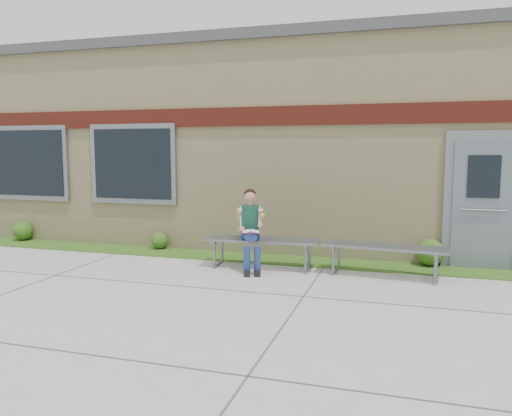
% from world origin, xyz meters
% --- Properties ---
extents(ground, '(80.00, 80.00, 0.00)m').
position_xyz_m(ground, '(0.00, 0.00, 0.00)').
color(ground, '#9E9E99').
rests_on(ground, ground).
extents(grass_strip, '(16.00, 0.80, 0.02)m').
position_xyz_m(grass_strip, '(0.00, 2.60, 0.01)').
color(grass_strip, '#264B14').
rests_on(grass_strip, ground).
extents(school_building, '(16.20, 6.22, 4.20)m').
position_xyz_m(school_building, '(-0.00, 5.99, 2.10)').
color(school_building, beige).
rests_on(school_building, ground).
extents(bench_left, '(1.95, 0.63, 0.50)m').
position_xyz_m(bench_left, '(-0.00, 1.94, 0.39)').
color(bench_left, slate).
rests_on(bench_left, ground).
extents(bench_right, '(1.96, 0.71, 0.50)m').
position_xyz_m(bench_right, '(2.00, 1.94, 0.38)').
color(bench_right, slate).
rests_on(bench_right, ground).
extents(girl, '(0.56, 0.80, 1.34)m').
position_xyz_m(girl, '(-0.14, 1.75, 0.72)').
color(girl, navy).
rests_on(girl, ground).
extents(shrub_west, '(0.41, 0.41, 0.41)m').
position_xyz_m(shrub_west, '(-5.70, 2.85, 0.23)').
color(shrub_west, '#264B14').
rests_on(shrub_west, grass_strip).
extents(shrub_mid, '(0.33, 0.33, 0.33)m').
position_xyz_m(shrub_mid, '(-2.39, 2.85, 0.18)').
color(shrub_mid, '#264B14').
rests_on(shrub_mid, grass_strip).
extents(shrub_east, '(0.46, 0.46, 0.46)m').
position_xyz_m(shrub_east, '(2.72, 2.85, 0.25)').
color(shrub_east, '#264B14').
rests_on(shrub_east, grass_strip).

